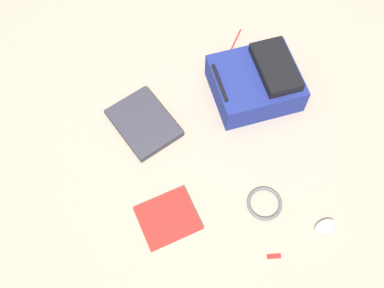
% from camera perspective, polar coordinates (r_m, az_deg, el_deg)
% --- Properties ---
extents(ground_plane, '(3.75, 3.75, 0.00)m').
position_cam_1_polar(ground_plane, '(2.05, 1.14, -1.06)').
color(ground_plane, gray).
extents(backpack, '(0.37, 0.42, 0.19)m').
position_cam_1_polar(backpack, '(2.16, 8.15, 7.75)').
color(backpack, navy).
rests_on(backpack, ground_plane).
extents(laptop, '(0.36, 0.30, 0.03)m').
position_cam_1_polar(laptop, '(2.11, -6.11, 2.67)').
color(laptop, '#24242C').
rests_on(laptop, ground_plane).
extents(book_manual, '(0.22, 0.24, 0.02)m').
position_cam_1_polar(book_manual, '(1.93, -3.04, -9.35)').
color(book_manual, silver).
rests_on(book_manual, ground_plane).
extents(computer_mouse, '(0.06, 0.10, 0.03)m').
position_cam_1_polar(computer_mouse, '(1.99, 16.40, -9.92)').
color(computer_mouse, silver).
rests_on(computer_mouse, ground_plane).
extents(cable_coil, '(0.15, 0.15, 0.01)m').
position_cam_1_polar(cable_coil, '(1.98, 9.07, -7.35)').
color(cable_coil, '#4C4C51').
rests_on(cable_coil, ground_plane).
extents(pen_black, '(0.11, 0.11, 0.01)m').
position_cam_1_polar(pen_black, '(2.40, 5.55, 12.95)').
color(pen_black, red).
rests_on(pen_black, ground_plane).
extents(usb_stick, '(0.03, 0.06, 0.01)m').
position_cam_1_polar(usb_stick, '(1.92, 10.25, -13.68)').
color(usb_stick, '#B21919').
rests_on(usb_stick, ground_plane).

